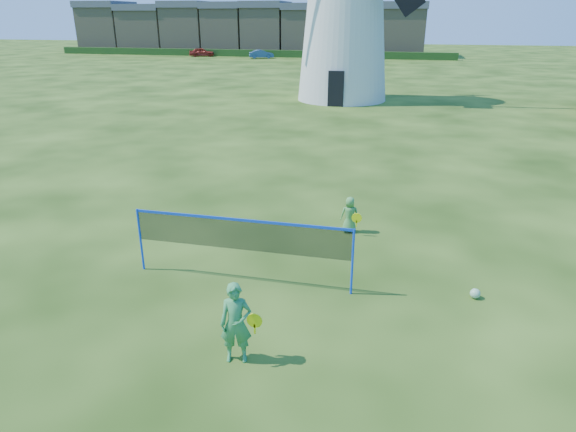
{
  "coord_description": "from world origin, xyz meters",
  "views": [
    {
      "loc": [
        2.58,
        -9.6,
        5.67
      ],
      "look_at": [
        0.2,
        0.5,
        1.5
      ],
      "focal_mm": 31.03,
      "sensor_mm": 36.0,
      "label": 1
    }
  ],
  "objects_px": {
    "badminton_net": "(241,236)",
    "player_girl": "(236,323)",
    "player_boy": "(350,215)",
    "play_ball": "(475,294)",
    "car_right": "(261,54)",
    "windmill": "(345,0)",
    "car_left": "(202,52)"
  },
  "relations": [
    {
      "from": "badminton_net",
      "to": "car_right",
      "type": "bearing_deg",
      "value": 105.73
    },
    {
      "from": "player_boy",
      "to": "car_left",
      "type": "height_order",
      "value": "car_left"
    },
    {
      "from": "badminton_net",
      "to": "player_girl",
      "type": "height_order",
      "value": "badminton_net"
    },
    {
      "from": "player_boy",
      "to": "play_ball",
      "type": "distance_m",
      "value": 4.28
    },
    {
      "from": "play_ball",
      "to": "windmill",
      "type": "bearing_deg",
      "value": 103.55
    },
    {
      "from": "badminton_net",
      "to": "car_left",
      "type": "height_order",
      "value": "badminton_net"
    },
    {
      "from": "windmill",
      "to": "player_boy",
      "type": "distance_m",
      "value": 25.01
    },
    {
      "from": "badminton_net",
      "to": "play_ball",
      "type": "distance_m",
      "value": 5.26
    },
    {
      "from": "player_girl",
      "to": "car_left",
      "type": "bearing_deg",
      "value": 98.81
    },
    {
      "from": "windmill",
      "to": "car_right",
      "type": "relative_size",
      "value": 5.36
    },
    {
      "from": "player_boy",
      "to": "car_right",
      "type": "bearing_deg",
      "value": -81.74
    },
    {
      "from": "badminton_net",
      "to": "player_boy",
      "type": "relative_size",
      "value": 4.89
    },
    {
      "from": "windmill",
      "to": "player_girl",
      "type": "bearing_deg",
      "value": -85.9
    },
    {
      "from": "badminton_net",
      "to": "windmill",
      "type": "bearing_deg",
      "value": 92.84
    },
    {
      "from": "car_right",
      "to": "player_girl",
      "type": "bearing_deg",
      "value": 175.9
    },
    {
      "from": "windmill",
      "to": "play_ball",
      "type": "relative_size",
      "value": 86.36
    },
    {
      "from": "badminton_net",
      "to": "car_right",
      "type": "relative_size",
      "value": 1.43
    },
    {
      "from": "player_boy",
      "to": "car_right",
      "type": "height_order",
      "value": "car_right"
    },
    {
      "from": "badminton_net",
      "to": "car_left",
      "type": "bearing_deg",
      "value": 113.18
    },
    {
      "from": "windmill",
      "to": "car_right",
      "type": "xyz_separation_m",
      "value": [
        -16.46,
        35.92,
        -6.12
      ]
    },
    {
      "from": "windmill",
      "to": "player_boy",
      "type": "relative_size",
      "value": 18.39
    },
    {
      "from": "player_boy",
      "to": "car_right",
      "type": "relative_size",
      "value": 0.29
    },
    {
      "from": "badminton_net",
      "to": "play_ball",
      "type": "relative_size",
      "value": 22.95
    },
    {
      "from": "windmill",
      "to": "play_ball",
      "type": "height_order",
      "value": "windmill"
    },
    {
      "from": "play_ball",
      "to": "badminton_net",
      "type": "bearing_deg",
      "value": -175.2
    },
    {
      "from": "player_girl",
      "to": "player_boy",
      "type": "height_order",
      "value": "player_girl"
    },
    {
      "from": "badminton_net",
      "to": "play_ball",
      "type": "height_order",
      "value": "badminton_net"
    },
    {
      "from": "player_boy",
      "to": "badminton_net",
      "type": "bearing_deg",
      "value": 48.56
    },
    {
      "from": "badminton_net",
      "to": "play_ball",
      "type": "bearing_deg",
      "value": 4.8
    },
    {
      "from": "car_left",
      "to": "car_right",
      "type": "relative_size",
      "value": 1.05
    },
    {
      "from": "badminton_net",
      "to": "player_boy",
      "type": "height_order",
      "value": "badminton_net"
    },
    {
      "from": "badminton_net",
      "to": "car_left",
      "type": "distance_m",
      "value": 69.96
    }
  ]
}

